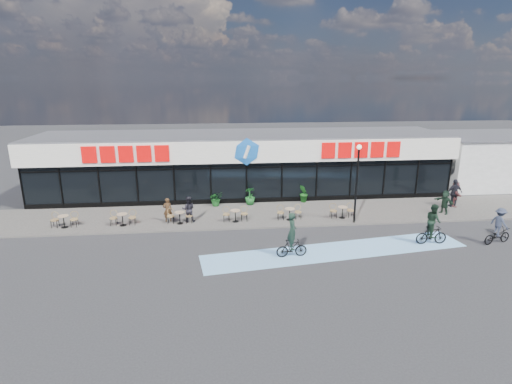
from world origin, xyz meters
TOP-DOWN VIEW (x-y plane):
  - ground at (0.00, 0.00)m, footprint 120.00×120.00m
  - sidewalk at (0.00, 4.50)m, footprint 44.00×5.00m
  - bike_lane at (4.00, -1.50)m, footprint 14.17×4.13m
  - building at (-0.00, 9.93)m, footprint 30.60×6.57m
  - neighbour_building at (20.50, 11.00)m, footprint 9.20×7.20m
  - lamp_post at (6.23, 2.30)m, footprint 0.28×0.28m
  - bistro_set_0 at (-11.12, 3.23)m, footprint 1.54×0.62m
  - bistro_set_1 at (-7.75, 3.23)m, footprint 1.54×0.62m
  - bistro_set_2 at (-4.37, 3.23)m, footprint 1.54×0.62m
  - bistro_set_3 at (-1.00, 3.23)m, footprint 1.54×0.62m
  - bistro_set_4 at (2.38, 3.23)m, footprint 1.54×0.62m
  - bistro_set_5 at (5.75, 3.23)m, footprint 1.54×0.62m
  - potted_plant_left at (-2.17, 6.47)m, footprint 1.09×1.00m
  - potted_plant_mid at (0.20, 6.55)m, footprint 0.86×0.86m
  - potted_plant_right at (4.03, 6.65)m, footprint 0.65×0.77m
  - patron_left at (-5.13, 3.59)m, footprint 0.62×0.47m
  - patron_right at (-3.85, 3.41)m, footprint 0.80×0.63m
  - pedestrian_a at (12.61, 3.34)m, footprint 0.97×1.51m
  - pedestrian_b at (14.17, 4.77)m, footprint 1.04×1.70m
  - pedestrian_c at (14.04, 4.64)m, footprint 1.17×0.57m
  - cyclist_a at (9.31, -1.11)m, footprint 1.70×0.89m
  - cyclist_b at (12.87, -1.41)m, footprint 1.83×1.12m
  - cyclist_c at (1.55, -1.96)m, footprint 1.58×0.71m

SIDE VIEW (x-z plane):
  - ground at x=0.00m, z-range 0.00..0.00m
  - bike_lane at x=4.00m, z-range 0.00..0.01m
  - sidewalk at x=0.00m, z-range 0.00..0.10m
  - bistro_set_0 at x=-11.12m, z-range 0.11..1.01m
  - bistro_set_1 at x=-7.75m, z-range 0.11..1.01m
  - bistro_set_2 at x=-4.37m, z-range 0.11..1.01m
  - bistro_set_3 at x=-1.00m, z-range 0.11..1.01m
  - bistro_set_4 at x=2.38m, z-range 0.11..1.01m
  - bistro_set_5 at x=5.75m, z-range 0.11..1.01m
  - potted_plant_left at x=-2.17m, z-range 0.10..1.12m
  - potted_plant_mid at x=0.20m, z-range 0.10..1.33m
  - potted_plant_right at x=4.03m, z-range 0.10..1.38m
  - cyclist_b at x=12.87m, z-range -0.17..1.84m
  - patron_left at x=-5.13m, z-range 0.10..1.61m
  - pedestrian_a at x=12.61m, z-range 0.10..1.65m
  - cyclist_c at x=1.55m, z-range -0.26..2.06m
  - patron_right at x=-3.85m, z-range 0.10..1.73m
  - pedestrian_b at x=14.17m, z-range 0.10..1.85m
  - cyclist_a at x=9.31m, z-range -0.14..2.11m
  - pedestrian_c at x=14.04m, z-range 0.10..2.04m
  - neighbour_building at x=20.50m, z-range 0.01..4.12m
  - building at x=0.00m, z-range -0.04..4.71m
  - lamp_post at x=6.23m, z-range 0.58..5.37m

